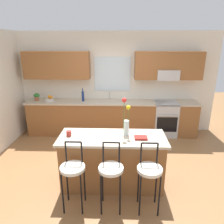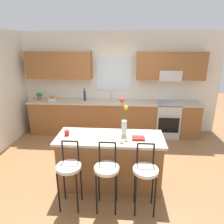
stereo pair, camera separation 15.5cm
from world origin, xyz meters
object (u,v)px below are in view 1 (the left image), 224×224
at_px(bar_stool_middle, 111,171).
at_px(flower_vase, 126,121).
at_px(bar_stool_far, 149,172).
at_px(potted_plant_small, 37,96).
at_px(bar_stool_near, 73,171).
at_px(cookbook, 141,138).
at_px(oven_range, 165,118).
at_px(bottle_olive_oil, 83,96).
at_px(mug_ceramic, 69,133).
at_px(kitchen_island, 112,161).
at_px(fruit_bowl_oranges, 50,99).

xyz_separation_m(bar_stool_middle, flower_vase, (0.23, 0.63, 0.54)).
height_order(bar_stool_far, potted_plant_small, potted_plant_small).
relative_size(bar_stool_near, bar_stool_far, 1.00).
bearing_deg(cookbook, bar_stool_near, -153.73).
distance_m(oven_range, bottle_olive_oil, 2.29).
height_order(bottle_olive_oil, potted_plant_small, bottle_olive_oil).
bearing_deg(cookbook, mug_ceramic, 177.08).
bearing_deg(cookbook, kitchen_island, 172.95).
bearing_deg(bottle_olive_oil, mug_ceramic, -86.49).
bearing_deg(potted_plant_small, flower_vase, -42.37).
distance_m(flower_vase, potted_plant_small, 3.16).
bearing_deg(flower_vase, bottle_olive_oil, 116.95).
height_order(mug_ceramic, bottle_olive_oil, bottle_olive_oil).
distance_m(oven_range, bar_stool_near, 3.34).
bearing_deg(bar_stool_far, oven_range, 73.70).
distance_m(oven_range, bar_stool_far, 2.86).
relative_size(oven_range, bar_stool_far, 0.88).
bearing_deg(bottle_olive_oil, bar_stool_far, -63.03).
distance_m(bar_stool_middle, fruit_bowl_oranges, 3.29).
relative_size(bar_stool_near, bottle_olive_oil, 3.02).
bearing_deg(bar_stool_near, mug_ceramic, 106.83).
distance_m(kitchen_island, flower_vase, 0.75).
distance_m(oven_range, flower_vase, 2.49).
bearing_deg(bar_stool_middle, mug_ceramic, 142.05).
xyz_separation_m(bar_stool_near, bar_stool_middle, (0.55, 0.00, 0.00)).
bearing_deg(kitchen_island, mug_ceramic, 179.76).
bearing_deg(kitchen_island, fruit_bowl_oranges, 128.58).
bearing_deg(mug_ceramic, flower_vase, 4.28).
distance_m(mug_ceramic, fruit_bowl_oranges, 2.44).
relative_size(bar_stool_middle, fruit_bowl_oranges, 4.34).
height_order(bar_stool_near, bar_stool_far, same).
bearing_deg(oven_range, flower_vase, -118.09).
bearing_deg(bottle_olive_oil, kitchen_island, -68.79).
xyz_separation_m(oven_range, flower_vase, (-1.12, -2.10, 0.71)).
bearing_deg(mug_ceramic, fruit_bowl_oranges, 115.27).
distance_m(flower_vase, cookbook, 0.36).
distance_m(bar_stool_near, potted_plant_small, 3.19).
distance_m(bar_stool_near, mug_ceramic, 0.67).
height_order(oven_range, bar_stool_far, bar_stool_far).
bearing_deg(bar_stool_middle, potted_plant_small, 127.33).
bearing_deg(bar_stool_far, cookbook, 99.68).
height_order(kitchen_island, bar_stool_near, bar_stool_near).
relative_size(bar_stool_middle, flower_vase, 1.61).
height_order(bar_stool_near, cookbook, bar_stool_near).
xyz_separation_m(bar_stool_near, fruit_bowl_oranges, (-1.21, 2.76, 0.33)).
distance_m(fruit_bowl_oranges, bottle_olive_oil, 0.91).
distance_m(oven_range, bar_stool_middle, 3.06).
xyz_separation_m(bar_stool_middle, bar_stool_far, (0.55, 0.00, 0.00)).
bearing_deg(mug_ceramic, bar_stool_near, -73.17).
bearing_deg(mug_ceramic, bar_stool_middle, -37.95).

